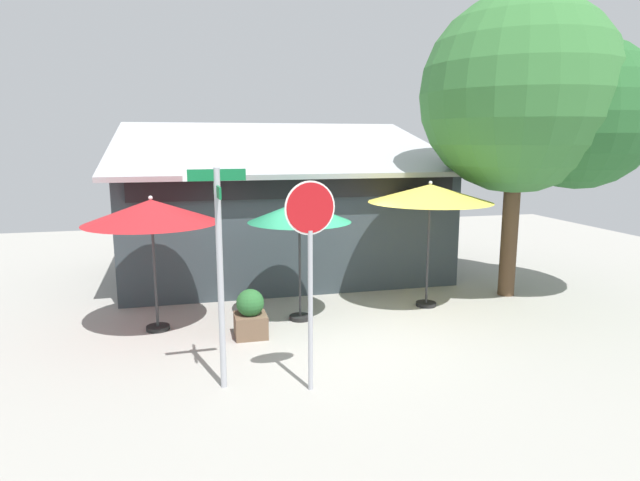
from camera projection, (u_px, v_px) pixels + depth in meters
ground_plane at (338, 340)px, 9.88m from camera, size 28.00×28.00×0.10m
cafe_building at (281, 216)px, 14.61m from camera, size 8.52×5.70×4.12m
street_sign_post at (219, 259)px, 7.52m from camera, size 0.85×0.79×3.20m
stop_sign at (310, 248)px, 7.41m from camera, size 0.74×0.15×3.04m
patio_umbrella_crimson_left at (151, 212)px, 9.84m from camera, size 2.48×2.48×2.58m
patio_umbrella_forest_green_center at (299, 213)px, 10.46m from camera, size 2.04×2.04×2.47m
patio_umbrella_mustard_right at (430, 194)px, 11.30m from camera, size 2.63×2.63×2.74m
shade_tree at (537, 101)px, 11.73m from camera, size 4.99×4.34×6.74m
sidewalk_planter at (250, 315)px, 9.83m from camera, size 0.58×0.58×0.90m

